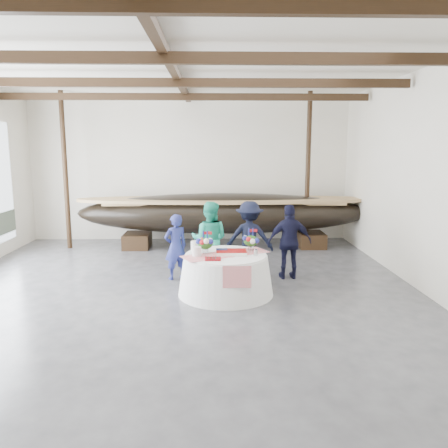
{
  "coord_description": "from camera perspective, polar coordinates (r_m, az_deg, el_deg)",
  "views": [
    {
      "loc": [
        0.75,
        -7.97,
        2.89
      ],
      "look_at": [
        0.99,
        1.88,
        1.19
      ],
      "focal_mm": 35.0,
      "sensor_mm": 36.0,
      "label": 1
    }
  ],
  "objects": [
    {
      "name": "wall_front",
      "position": [
        2.21,
        -21.51,
        -7.83
      ],
      "size": [
        10.0,
        0.02,
        4.5
      ],
      "primitive_type": "cube",
      "color": "silver",
      "rests_on": "ground"
    },
    {
      "name": "tabletop_items",
      "position": [
        8.8,
        0.13,
        -2.83
      ],
      "size": [
        1.83,
        1.28,
        0.4
      ],
      "color": "red",
      "rests_on": "banquet_table"
    },
    {
      "name": "wall_back",
      "position": [
        14.01,
        -4.5,
        7.14
      ],
      "size": [
        10.0,
        0.02,
        4.5
      ],
      "primitive_type": "cube",
      "color": "silver",
      "rests_on": "ground"
    },
    {
      "name": "wall_right",
      "position": [
        9.05,
        26.68,
        4.69
      ],
      "size": [
        0.02,
        12.0,
        4.5
      ],
      "primitive_type": "cube",
      "color": "silver",
      "rests_on": "ground"
    },
    {
      "name": "guest_woman_blue",
      "position": [
        9.79,
        -6.33,
        -2.98
      ],
      "size": [
        0.64,
        0.57,
        1.47
      ],
      "primitive_type": "imported",
      "rotation": [
        0.0,
        0.0,
        3.64
      ],
      "color": "navy",
      "rests_on": "ground"
    },
    {
      "name": "longboat_display",
      "position": [
        12.83,
        0.06,
        1.46
      ],
      "size": [
        8.61,
        1.72,
        1.61
      ],
      "color": "black",
      "rests_on": "ground"
    },
    {
      "name": "ceiling",
      "position": [
        8.17,
        -7.13,
        21.08
      ],
      "size": [
        10.0,
        12.0,
        0.01
      ],
      "primitive_type": "cube",
      "color": "white",
      "rests_on": "wall_back"
    },
    {
      "name": "pavilion_structure",
      "position": [
        8.88,
        -6.52,
        16.92
      ],
      "size": [
        9.8,
        11.76,
        4.5
      ],
      "color": "black",
      "rests_on": "ground"
    },
    {
      "name": "guest_woman_teal",
      "position": [
        9.88,
        -1.9,
        -2.04
      ],
      "size": [
        0.95,
        0.8,
        1.73
      ],
      "primitive_type": "imported",
      "rotation": [
        0.0,
        0.0,
        2.96
      ],
      "color": "#21AF8D",
      "rests_on": "ground"
    },
    {
      "name": "floor",
      "position": [
        8.51,
        -6.48,
        -10.13
      ],
      "size": [
        10.0,
        12.0,
        0.01
      ],
      "primitive_type": "cube",
      "color": "#3D3D42",
      "rests_on": "ground"
    },
    {
      "name": "banquet_table",
      "position": [
        8.81,
        0.22,
        -6.56
      ],
      "size": [
        1.91,
        1.91,
        0.82
      ],
      "color": "white",
      "rests_on": "ground"
    },
    {
      "name": "guest_man_right",
      "position": [
        9.87,
        8.57,
        -2.3
      ],
      "size": [
        1.01,
        0.46,
        1.68
      ],
      "primitive_type": "imported",
      "rotation": [
        0.0,
        0.0,
        3.19
      ],
      "color": "black",
      "rests_on": "ground"
    },
    {
      "name": "guest_man_left",
      "position": [
        10.16,
        3.34,
        -1.79
      ],
      "size": [
        1.18,
        0.77,
        1.71
      ],
      "primitive_type": "imported",
      "rotation": [
        0.0,
        0.0,
        3.01
      ],
      "color": "black",
      "rests_on": "ground"
    }
  ]
}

